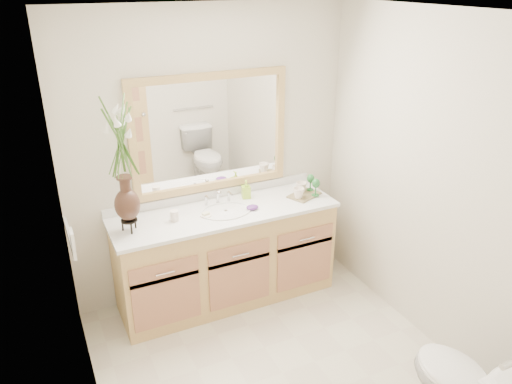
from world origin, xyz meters
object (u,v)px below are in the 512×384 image
flower_vase (121,153)px  tumbler (174,216)px  tray (304,195)px  soap_bottle (246,190)px

flower_vase → tumbler: 0.67m
tray → soap_bottle: bearing=135.9°
tumbler → tray: bearing=-1.3°
soap_bottle → tray: (0.47, -0.18, -0.06)m
tumbler → soap_bottle: (0.68, 0.15, 0.03)m
tray → tumbler: bearing=155.7°
flower_vase → soap_bottle: (1.02, 0.17, -0.54)m
flower_vase → tray: size_ratio=3.30×
tumbler → tray: tumbler is taller
flower_vase → tumbler: bearing=2.9°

